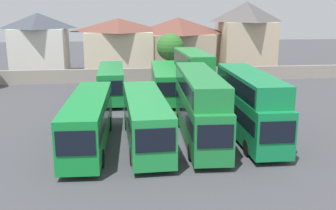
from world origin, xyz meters
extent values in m
plane|color=#424247|center=(0.00, 18.00, 0.00)|extent=(140.00, 140.00, 0.00)
cube|color=gray|center=(0.00, 23.96, 0.90)|extent=(56.00, 0.50, 1.80)
cube|color=#138333|center=(-5.93, -0.40, 1.95)|extent=(2.88, 12.02, 3.18)
cube|color=black|center=(-6.14, -6.38, 2.33)|extent=(2.18, 0.16, 1.43)
cube|color=black|center=(-5.93, -0.40, 2.33)|extent=(2.89, 11.07, 1.00)
cylinder|color=black|center=(-4.92, -4.13, 0.55)|extent=(0.34, 1.11, 1.10)
cylinder|color=black|center=(-7.19, -4.06, 0.55)|extent=(0.34, 1.11, 1.10)
cylinder|color=black|center=(-4.66, 3.27, 0.55)|extent=(0.34, 1.11, 1.10)
cylinder|color=black|center=(-6.94, 3.34, 0.55)|extent=(0.34, 1.11, 1.10)
cube|color=#1E8A3D|center=(-1.96, -0.29, 1.91)|extent=(3.01, 11.93, 3.11)
cube|color=black|center=(-1.75, -6.23, 2.29)|extent=(2.28, 0.16, 1.40)
cube|color=black|center=(-1.96, -0.29, 2.29)|extent=(3.01, 10.99, 0.98)
cylinder|color=black|center=(-0.64, -3.91, 0.55)|extent=(0.34, 1.11, 1.10)
cylinder|color=black|center=(-3.02, -4.00, 0.55)|extent=(0.34, 1.11, 1.10)
cylinder|color=black|center=(-0.90, 3.43, 0.55)|extent=(0.34, 1.11, 1.10)
cylinder|color=black|center=(-3.28, 3.34, 0.55)|extent=(0.34, 1.11, 1.10)
cube|color=#1D7B36|center=(1.97, -0.04, 1.93)|extent=(2.88, 12.01, 3.15)
cube|color=black|center=(1.73, -6.01, 2.31)|extent=(2.12, 0.17, 1.42)
cube|color=black|center=(1.97, -0.04, 2.31)|extent=(2.88, 11.05, 0.99)
cube|color=#1D7B36|center=(1.98, 0.26, 4.24)|extent=(2.81, 11.41, 1.47)
cube|color=black|center=(1.98, 0.26, 4.24)|extent=(2.87, 10.82, 1.03)
cylinder|color=black|center=(2.92, -3.77, 0.55)|extent=(0.34, 1.11, 1.10)
cylinder|color=black|center=(0.71, -3.69, 0.55)|extent=(0.34, 1.11, 1.10)
cylinder|color=black|center=(3.22, 3.61, 0.55)|extent=(0.34, 1.11, 1.10)
cylinder|color=black|center=(1.01, 3.70, 0.55)|extent=(0.34, 1.11, 1.10)
cube|color=#137D42|center=(5.71, 0.10, 1.89)|extent=(2.60, 11.16, 3.06)
cube|color=black|center=(5.66, -5.49, 2.25)|extent=(2.19, 0.10, 1.38)
cube|color=black|center=(5.71, 0.10, 2.25)|extent=(2.63, 10.27, 0.96)
cube|color=#137D42|center=(5.72, 0.38, 4.15)|extent=(2.54, 10.61, 1.46)
cube|color=black|center=(5.72, 0.38, 4.15)|extent=(2.63, 10.05, 1.02)
cylinder|color=black|center=(6.82, -3.36, 0.55)|extent=(0.31, 1.10, 1.10)
cylinder|color=black|center=(4.54, -3.34, 0.55)|extent=(0.31, 1.10, 1.10)
cylinder|color=black|center=(6.89, 3.54, 0.55)|extent=(0.31, 1.10, 1.10)
cylinder|color=black|center=(4.61, 3.57, 0.55)|extent=(0.31, 1.10, 1.10)
cube|color=#1A8138|center=(-4.72, 14.17, 1.88)|extent=(2.64, 10.04, 3.05)
cube|color=black|center=(-4.66, 9.14, 2.25)|extent=(2.21, 0.11, 1.37)
cube|color=black|center=(-4.72, 14.17, 2.25)|extent=(2.67, 9.24, 0.96)
cylinder|color=black|center=(-3.53, 11.08, 0.55)|extent=(0.31, 1.10, 1.10)
cylinder|color=black|center=(-5.84, 11.05, 0.55)|extent=(0.31, 1.10, 1.10)
cylinder|color=black|center=(-3.60, 17.29, 0.55)|extent=(0.31, 1.10, 1.10)
cylinder|color=black|center=(-5.92, 17.26, 0.55)|extent=(0.31, 1.10, 1.10)
cube|color=#1A8B34|center=(0.97, 14.31, 1.81)|extent=(3.09, 11.88, 2.91)
cube|color=black|center=(0.72, 8.41, 2.16)|extent=(2.28, 0.18, 1.31)
cube|color=black|center=(0.97, 14.31, 2.16)|extent=(3.09, 10.94, 0.92)
cylinder|color=black|center=(2.00, 10.61, 0.55)|extent=(0.35, 1.11, 1.10)
cylinder|color=black|center=(-0.38, 10.72, 0.55)|extent=(0.35, 1.11, 1.10)
cylinder|color=black|center=(2.31, 17.91, 0.55)|extent=(0.35, 1.11, 1.10)
cylinder|color=black|center=(-0.07, 18.01, 0.55)|extent=(0.35, 1.11, 1.10)
cube|color=#1F8438|center=(3.91, 13.85, 1.83)|extent=(2.88, 10.13, 2.94)
cube|color=black|center=(4.10, 8.81, 2.18)|extent=(2.21, 0.16, 1.32)
cube|color=black|center=(3.91, 13.85, 2.18)|extent=(2.89, 9.33, 0.92)
cube|color=#1F8438|center=(3.90, 14.10, 4.13)|extent=(2.81, 9.62, 1.67)
cube|color=black|center=(3.90, 14.10, 4.13)|extent=(2.88, 9.13, 1.17)
cylinder|color=black|center=(5.18, 10.78, 0.55)|extent=(0.34, 1.11, 1.10)
cylinder|color=black|center=(2.87, 10.69, 0.55)|extent=(0.34, 1.11, 1.10)
cylinder|color=black|center=(4.95, 17.00, 0.55)|extent=(0.34, 1.11, 1.10)
cylinder|color=black|center=(2.64, 16.92, 0.55)|extent=(0.34, 1.11, 1.10)
cube|color=silver|center=(-15.18, 31.56, 3.29)|extent=(7.42, 6.48, 6.57)
pyramid|color=#3D424C|center=(-15.18, 31.56, 7.65)|extent=(7.79, 6.80, 2.14)
cube|color=beige|center=(-3.97, 32.68, 2.99)|extent=(9.73, 7.24, 5.98)
pyramid|color=brown|center=(-3.97, 32.68, 6.95)|extent=(10.21, 7.60, 1.93)
cube|color=tan|center=(4.90, 32.83, 2.79)|extent=(10.07, 6.99, 5.58)
pyramid|color=brown|center=(4.90, 32.83, 6.79)|extent=(10.58, 7.34, 2.42)
cube|color=#C6B293|center=(15.29, 32.68, 3.67)|extent=(7.75, 7.68, 7.33)
pyramid|color=#514C4C|center=(15.29, 32.68, 8.81)|extent=(8.13, 8.06, 2.95)
cylinder|color=brown|center=(2.96, 26.46, 1.48)|extent=(0.52, 0.52, 2.96)
sphere|color=#2D6B28|center=(2.96, 26.46, 4.25)|extent=(3.68, 3.68, 3.68)
camera|label=1|loc=(-3.43, -27.41, 9.58)|focal=42.73mm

